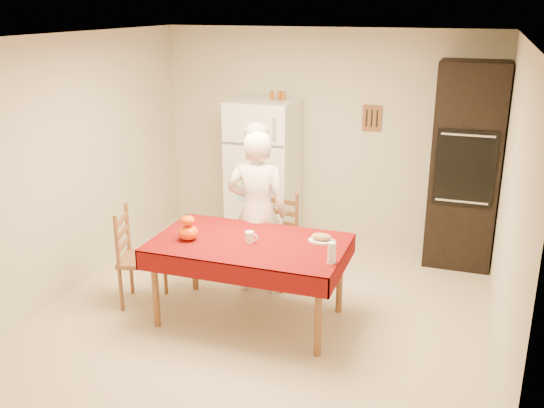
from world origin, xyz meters
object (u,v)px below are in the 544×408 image
at_px(chair_far, 276,235).
at_px(chair_left, 135,254).
at_px(coffee_mug, 249,237).
at_px(pumpkin_lower, 188,233).
at_px(refrigerator, 264,171).
at_px(oven_cabinet, 465,166).
at_px(dining_table, 249,249).
at_px(bread_plate, 322,241).
at_px(seated_woman, 257,212).
at_px(wine_glass, 332,253).

bearing_deg(chair_far, chair_left, -132.91).
relative_size(coffee_mug, pumpkin_lower, 0.56).
bearing_deg(chair_far, refrigerator, 123.98).
bearing_deg(chair_left, oven_cabinet, -70.92).
xyz_separation_m(dining_table, pumpkin_lower, (-0.52, -0.13, 0.14)).
height_order(pumpkin_lower, bread_plate, pumpkin_lower).
xyz_separation_m(oven_cabinet, bread_plate, (-1.11, -1.79, -0.33)).
height_order(refrigerator, chair_left, refrigerator).
xyz_separation_m(chair_left, coffee_mug, (1.15, 0.03, 0.30)).
bearing_deg(seated_woman, bread_plate, 145.45).
height_order(dining_table, chair_left, chair_left).
distance_m(dining_table, pumpkin_lower, 0.56).
bearing_deg(pumpkin_lower, oven_cabinet, 43.37).
bearing_deg(wine_glass, refrigerator, 122.17).
xyz_separation_m(seated_woman, bread_plate, (0.75, -0.39, -0.05)).
xyz_separation_m(dining_table, chair_far, (-0.03, 0.85, -0.18)).
distance_m(chair_left, coffee_mug, 1.19).
distance_m(oven_cabinet, chair_far, 2.17).
distance_m(pumpkin_lower, wine_glass, 1.32).
bearing_deg(chair_far, bread_plate, -37.11).
height_order(refrigerator, pumpkin_lower, refrigerator).
relative_size(refrigerator, oven_cabinet, 0.77).
xyz_separation_m(chair_far, seated_woman, (-0.11, -0.26, 0.32)).
distance_m(refrigerator, chair_far, 1.26).
distance_m(coffee_mug, pumpkin_lower, 0.55).
bearing_deg(wine_glass, pumpkin_lower, 176.50).
xyz_separation_m(chair_far, wine_glass, (0.83, -1.06, 0.34)).
height_order(dining_table, chair_far, chair_far).
height_order(refrigerator, seated_woman, refrigerator).
bearing_deg(coffee_mug, chair_far, 92.87).
distance_m(chair_left, pumpkin_lower, 0.70).
bearing_deg(pumpkin_lower, chair_left, 171.93).
height_order(coffee_mug, bread_plate, coffee_mug).
bearing_deg(wine_glass, coffee_mug, 165.98).
relative_size(coffee_mug, wine_glass, 0.57).
height_order(seated_woman, bread_plate, seated_woman).
relative_size(dining_table, bread_plate, 7.08).
relative_size(chair_far, chair_left, 1.00).
bearing_deg(oven_cabinet, seated_woman, -143.09).
bearing_deg(chair_left, wine_glass, -111.26).
bearing_deg(chair_left, bread_plate, -98.35).
distance_m(dining_table, chair_far, 0.87).
relative_size(pumpkin_lower, bread_plate, 0.74).
bearing_deg(bread_plate, wine_glass, -65.46).
relative_size(chair_far, pumpkin_lower, 5.34).
distance_m(oven_cabinet, chair_left, 3.56).
bearing_deg(pumpkin_lower, refrigerator, 91.01).
distance_m(refrigerator, pumpkin_lower, 2.07).
height_order(oven_cabinet, bread_plate, oven_cabinet).
relative_size(oven_cabinet, seated_woman, 1.33).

